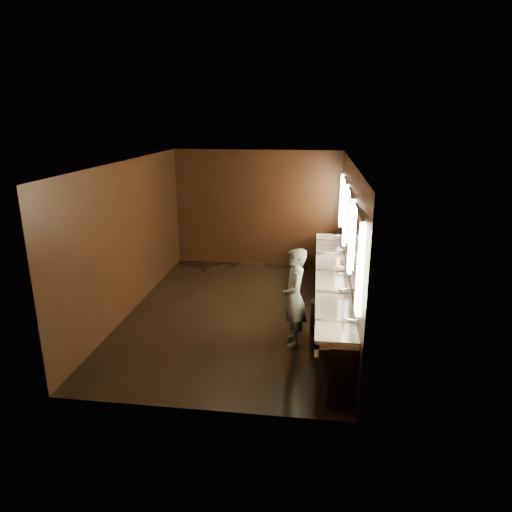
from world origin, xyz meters
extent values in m
plane|color=black|center=(0.00, 0.00, 0.00)|extent=(6.00, 6.00, 0.00)
cube|color=#2D2D2B|center=(0.00, 0.00, 2.80)|extent=(4.00, 6.00, 0.02)
cube|color=black|center=(0.00, 3.00, 1.40)|extent=(4.00, 0.02, 2.80)
cube|color=black|center=(0.00, -3.00, 1.40)|extent=(4.00, 0.02, 2.80)
cube|color=black|center=(-2.00, 0.00, 1.40)|extent=(0.02, 6.00, 2.80)
cube|color=black|center=(2.00, 0.00, 1.40)|extent=(0.02, 6.00, 2.80)
cube|color=black|center=(1.82, 0.00, 0.40)|extent=(0.36, 5.40, 0.81)
cube|color=silver|center=(1.73, 0.00, 0.85)|extent=(0.55, 5.40, 0.12)
cube|color=silver|center=(1.48, 0.00, 0.77)|extent=(0.06, 5.40, 0.18)
cylinder|color=silver|center=(1.91, -2.20, 0.99)|extent=(0.18, 0.04, 0.04)
cylinder|color=silver|center=(1.91, -1.10, 0.99)|extent=(0.18, 0.04, 0.04)
cylinder|color=silver|center=(1.91, 0.00, 0.99)|extent=(0.18, 0.04, 0.04)
cylinder|color=silver|center=(1.91, 1.10, 0.99)|extent=(0.18, 0.04, 0.04)
cylinder|color=silver|center=(1.91, 2.20, 0.99)|extent=(0.18, 0.04, 0.04)
cube|color=#FFE5B4|center=(1.97, -2.40, 1.75)|extent=(0.06, 0.22, 1.15)
cube|color=white|center=(1.99, -1.60, 1.75)|extent=(0.03, 1.32, 1.15)
cube|color=#FFE5B4|center=(1.97, -0.80, 1.75)|extent=(0.06, 0.23, 1.15)
cube|color=white|center=(1.99, 0.00, 1.75)|extent=(0.03, 1.32, 1.15)
cube|color=#FFE5B4|center=(1.97, 0.80, 1.75)|extent=(0.06, 0.23, 1.15)
cube|color=white|center=(1.99, 1.60, 1.75)|extent=(0.03, 1.32, 1.15)
cube|color=#FFE5B4|center=(1.97, 2.40, 1.75)|extent=(0.06, 0.22, 1.15)
imported|color=#87C1C9|center=(1.12, -1.09, 0.81)|extent=(0.45, 0.63, 1.61)
cylinder|color=black|center=(1.58, -0.70, 0.30)|extent=(0.42, 0.42, 0.60)
camera|label=1|loc=(1.39, -7.80, 3.56)|focal=32.00mm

